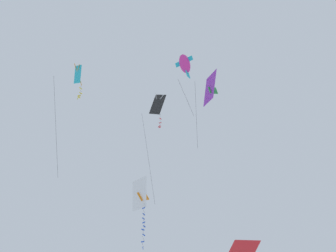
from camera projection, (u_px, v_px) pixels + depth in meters
The scene contains 5 objects.
kite_fish_near_left at pixel (185, 64), 35.85m from camera, with size 1.58×1.12×4.57m.
kite_diamond_near_right at pixel (158, 105), 42.20m from camera, with size 2.33×1.66×9.45m.
kite_delta_far_centre at pixel (140, 195), 32.51m from camera, with size 2.13×1.12×4.20m.
kite_diamond_low_drifter at pixel (77, 76), 34.27m from camera, with size 2.42×1.61×7.53m.
kite_delta_upper_right at pixel (211, 89), 37.93m from camera, with size 2.29×1.54×5.13m.
Camera 1 is at (-22.18, 0.79, 10.12)m, focal length 64.33 mm.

